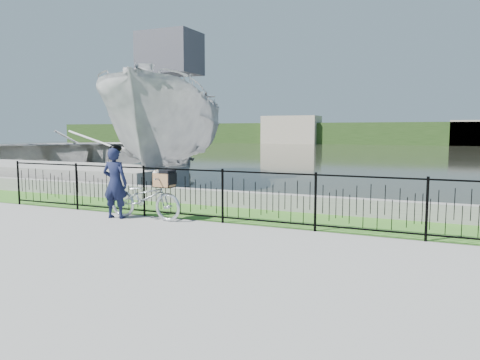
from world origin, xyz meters
The scene contains 13 objects.
ground centered at (0.00, 0.00, 0.00)m, with size 120.00×120.00×0.00m, color gray.
grass_strip centered at (0.00, 2.60, 0.00)m, with size 60.00×2.00×0.01m, color #3A7023.
water centered at (0.00, 33.00, 0.00)m, with size 120.00×120.00×0.00m, color black.
quay_wall centered at (0.00, 3.60, 0.20)m, with size 60.00×0.30×0.40m, color gray.
fence centered at (0.00, 1.60, 0.58)m, with size 14.00×0.06×1.15m, color black, non-canonical shape.
far_treeline centered at (0.00, 60.00, 1.50)m, with size 120.00×6.00×3.00m, color #29441A.
far_building_left centered at (-18.00, 58.00, 2.00)m, with size 8.00×4.00×4.00m, color #A79C86.
far_building_right centered at (6.00, 58.50, 1.60)m, with size 6.00×3.00×3.20m, color #A79C86.
dock centered at (-10.00, 5.50, 0.35)m, with size 10.00×3.00×0.70m, color gray.
bicycle_rig centered at (-2.73, 1.28, 0.49)m, with size 1.81×0.63×1.12m.
cyclist centered at (-3.41, 1.10, 0.82)m, with size 0.62×0.46×1.65m.
boat_near centered at (-6.69, 8.49, 2.04)m, with size 7.00×10.70×5.67m.
boat_far centered at (-15.95, 12.28, 0.98)m, with size 10.24×11.46×1.96m.
Camera 1 is at (3.35, -7.11, 1.95)m, focal length 35.00 mm.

